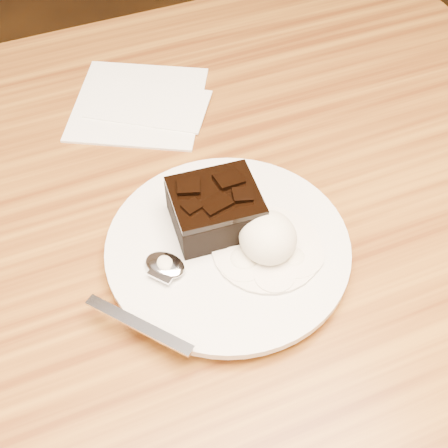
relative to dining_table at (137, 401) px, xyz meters
name	(u,v)px	position (x,y,z in m)	size (l,w,h in m)	color
dining_table	(137,401)	(0.00, 0.00, 0.00)	(1.20, 0.80, 0.75)	#592D11
plate	(228,250)	(0.12, -0.06, 0.38)	(0.24, 0.24, 0.02)	white
brownie	(215,211)	(0.12, -0.03, 0.41)	(0.08, 0.07, 0.04)	black
ice_cream_scoop	(268,237)	(0.15, -0.08, 0.41)	(0.06, 0.06, 0.05)	beige
melt_puddle	(267,249)	(0.15, -0.08, 0.40)	(0.11, 0.11, 0.00)	white
spoon	(165,266)	(0.05, -0.06, 0.40)	(0.03, 0.16, 0.01)	silver
napkin	(139,103)	(0.11, 0.20, 0.38)	(0.16, 0.16, 0.01)	white
crumb_a	(254,262)	(0.13, -0.09, 0.40)	(0.01, 0.01, 0.00)	black
crumb_b	(284,259)	(0.16, -0.10, 0.40)	(0.01, 0.01, 0.00)	black
crumb_c	(158,260)	(0.05, -0.05, 0.40)	(0.01, 0.00, 0.00)	black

